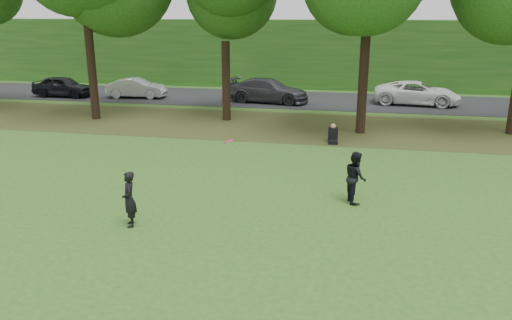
{
  "coord_description": "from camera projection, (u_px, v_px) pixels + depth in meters",
  "views": [
    {
      "loc": [
        3.67,
        -11.48,
        5.56
      ],
      "look_at": [
        0.87,
        2.54,
        1.3
      ],
      "focal_mm": 35.0,
      "sensor_mm": 36.0,
      "label": 1
    }
  ],
  "objects": [
    {
      "name": "ground",
      "position": [
        205.0,
        233.0,
        13.07
      ],
      "size": [
        120.0,
        120.0,
        0.0
      ],
      "primitive_type": "plane",
      "color": "#2C581B",
      "rests_on": "ground"
    },
    {
      "name": "leaf_litter",
      "position": [
        280.0,
        126.0,
        25.28
      ],
      "size": [
        60.0,
        7.0,
        0.01
      ],
      "primitive_type": "cube",
      "color": "#3E2F16",
      "rests_on": "ground"
    },
    {
      "name": "street",
      "position": [
        298.0,
        100.0,
        32.8
      ],
      "size": [
        70.0,
        7.0,
        0.02
      ],
      "primitive_type": "cube",
      "color": "black",
      "rests_on": "ground"
    },
    {
      "name": "far_hedge",
      "position": [
        308.0,
        54.0,
        37.73
      ],
      "size": [
        70.0,
        3.0,
        5.0
      ],
      "primitive_type": "cube",
      "color": "#1C4B15",
      "rests_on": "ground"
    },
    {
      "name": "player_left",
      "position": [
        129.0,
        199.0,
        13.29
      ],
      "size": [
        0.58,
        0.66,
        1.53
      ],
      "primitive_type": "imported",
      "rotation": [
        0.0,
        0.0,
        -1.09
      ],
      "color": "black",
      "rests_on": "ground"
    },
    {
      "name": "player_right",
      "position": [
        355.0,
        177.0,
        14.98
      ],
      "size": [
        0.78,
        0.9,
        1.58
      ],
      "primitive_type": "imported",
      "rotation": [
        0.0,
        0.0,
        1.84
      ],
      "color": "black",
      "rests_on": "ground"
    },
    {
      "name": "parked_cars",
      "position": [
        292.0,
        91.0,
        31.69
      ],
      "size": [
        35.6,
        3.9,
        1.49
      ],
      "color": "black",
      "rests_on": "street"
    },
    {
      "name": "frisbee",
      "position": [
        228.0,
        141.0,
        13.3
      ],
      "size": [
        0.36,
        0.38,
        0.17
      ],
      "color": "#FF1577",
      "rests_on": "ground"
    },
    {
      "name": "seated_person",
      "position": [
        333.0,
        136.0,
        22.01
      ],
      "size": [
        0.48,
        0.76,
        0.83
      ],
      "rotation": [
        0.0,
        0.0,
        0.09
      ],
      "color": "black",
      "rests_on": "ground"
    }
  ]
}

